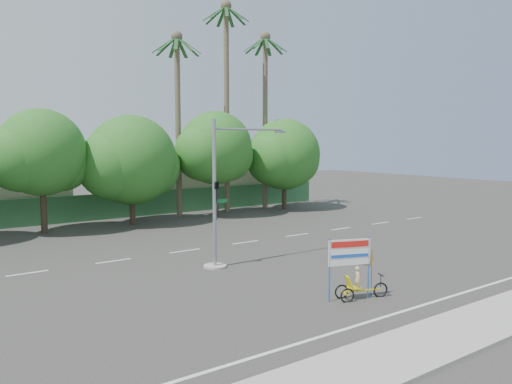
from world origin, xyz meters
TOP-DOWN VIEW (x-y plane):
  - ground at (0.00, 0.00)m, footprint 120.00×120.00m
  - sidewalk_near at (0.00, -7.50)m, footprint 50.00×2.40m
  - fence at (0.00, 21.50)m, footprint 38.00×0.08m
  - building_right at (8.00, 26.00)m, footprint 14.00×8.00m
  - tree_left at (-7.05, 18.00)m, footprint 6.66×5.60m
  - tree_center at (-1.05, 18.00)m, footprint 7.62×6.40m
  - tree_right at (5.95, 18.00)m, footprint 6.90×5.80m
  - tree_far_right at (12.95, 18.00)m, footprint 7.38×6.20m
  - palm_tall at (8.00, 19.50)m, footprint 3.73×3.79m
  - palm_mid at (12.00, 19.50)m, footprint 3.73×3.79m
  - palm_short at (3.50, 19.50)m, footprint 3.73×3.79m
  - traffic_signal at (-2.20, 3.98)m, footprint 4.72×1.10m
  - trike_billboard at (-0.70, -3.24)m, footprint 2.36×1.08m

SIDE VIEW (x-z plane):
  - ground at x=0.00m, z-range 0.00..0.00m
  - sidewalk_near at x=0.00m, z-range 0.00..0.12m
  - trike_billboard at x=-0.70m, z-range -0.24..2.21m
  - fence at x=0.00m, z-range 0.00..2.00m
  - building_right at x=8.00m, z-range 0.00..3.60m
  - traffic_signal at x=-2.20m, z-range -0.58..6.42m
  - tree_center at x=-1.05m, z-range 0.54..8.39m
  - tree_far_right at x=12.95m, z-range 0.68..8.61m
  - tree_left at x=-7.05m, z-range 1.02..9.09m
  - tree_right at x=5.95m, z-range 1.06..9.42m
  - palm_short at x=3.50m, z-range 1.64..16.09m
  - palm_mid at x=12.00m, z-range 1.67..17.12m
  - palm_tall at x=8.00m, z-range 1.74..19.19m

